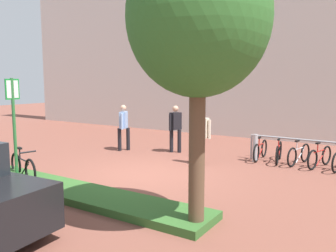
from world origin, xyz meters
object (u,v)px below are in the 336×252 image
Objects in this scene: bike_at_sign at (23,167)px; bike_rack_cluster at (309,155)px; parking_sign_post at (14,115)px; bollard_steel at (255,148)px; person_suited_dark at (175,126)px; person_casual_tan at (202,133)px; person_shirt_white at (124,125)px; tree_sidewalk at (198,20)px.

bike_rack_cluster is (6.06, 5.67, -0.00)m from bike_at_sign.
parking_sign_post reaches higher than bollard_steel.
person_suited_dark reaches higher than bollard_steel.
person_casual_tan is at bearing -151.47° from bike_rack_cluster.
person_suited_dark is (1.54, 5.41, -0.75)m from parking_sign_post.
person_suited_dark is (-1.65, 1.15, 0.00)m from person_casual_tan.
person_shirt_white is at bearing -157.88° from person_suited_dark.
bike_at_sign is at bearing 177.21° from tree_sidewalk.
person_shirt_white is (-4.78, -0.83, 0.53)m from bollard_steel.
bollard_steel is at bearing 1.66° from person_suited_dark.
parking_sign_post reaches higher than person_suited_dark.
bollard_steel is (4.47, 5.34, 0.10)m from bike_at_sign.
person_suited_dark reaches higher than bike_at_sign.
bike_rack_cluster is 2.18× the size of person_suited_dark.
bollard_steel is (-0.81, 5.59, -3.14)m from tree_sidewalk.
tree_sidewalk is 2.87× the size of person_suited_dark.
person_casual_tan is at bearing -34.84° from person_suited_dark.
parking_sign_post is (-5.31, 0.10, -1.86)m from tree_sidewalk.
person_suited_dark is at bearing 124.36° from tree_sidewalk.
person_shirt_white is at bearing 173.26° from person_casual_tan.
parking_sign_post is at bearing -136.25° from bike_rack_cluster.
parking_sign_post is 4.74m from person_shirt_white.
bike_rack_cluster is 1.63m from bollard_steel.
tree_sidewalk is at bearing -64.14° from person_casual_tan.
tree_sidewalk is 1.85× the size of parking_sign_post.
bollard_steel is 3.01m from person_suited_dark.
parking_sign_post is at bearing 178.93° from tree_sidewalk.
person_suited_dark is at bearing -178.34° from bollard_steel.
person_shirt_white is (-0.31, 4.51, 0.63)m from bike_at_sign.
person_casual_tan is (3.20, 4.26, -0.75)m from parking_sign_post.
tree_sidewalk reaches higher than person_casual_tan.
parking_sign_post reaches higher than bike_rack_cluster.
bollard_steel is 0.52× the size of person_suited_dark.
tree_sidewalk is 6.47m from bollard_steel.
person_shirt_white reaches higher than bike_rack_cluster.
person_suited_dark is at bearing 73.98° from bike_at_sign.
bike_at_sign is (0.04, 0.16, -1.39)m from parking_sign_post.
parking_sign_post is at bearing -103.01° from bike_at_sign.
tree_sidewalk reaches higher than bike_rack_cluster.
tree_sidewalk reaches higher than bollard_steel.
person_casual_tan and person_shirt_white have the same top height.
bike_at_sign is 5.50m from person_suited_dark.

